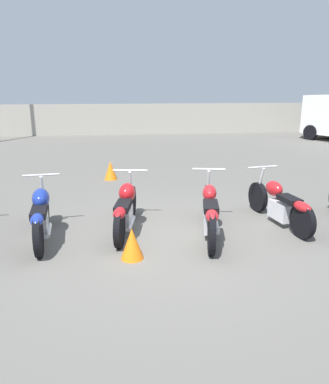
{
  "coord_description": "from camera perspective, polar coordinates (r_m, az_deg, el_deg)",
  "views": [
    {
      "loc": [
        -0.79,
        -5.76,
        2.56
      ],
      "look_at": [
        0.0,
        0.8,
        0.65
      ],
      "focal_mm": 35.0,
      "sensor_mm": 36.0,
      "label": 1
    }
  ],
  "objects": [
    {
      "name": "ground_plane",
      "position": [
        6.35,
        0.87,
        -7.63
      ],
      "size": [
        60.0,
        60.0,
        0.0
      ],
      "primitive_type": "plane",
      "color": "#5B5954"
    },
    {
      "name": "fence_back",
      "position": [
        19.98,
        -4.69,
        10.99
      ],
      "size": [
        40.0,
        0.04,
        1.58
      ],
      "color": "#9E998E",
      "rests_on": "ground_plane"
    },
    {
      "name": "motorcycle_slot_1",
      "position": [
        6.63,
        -18.28,
        -3.29
      ],
      "size": [
        0.64,
        2.0,
        1.01
      ],
      "rotation": [
        0.0,
        0.0,
        0.11
      ],
      "color": "black",
      "rests_on": "ground_plane"
    },
    {
      "name": "motorcycle_slot_2",
      "position": [
        6.7,
        -5.92,
        -2.47
      ],
      "size": [
        0.69,
        2.05,
        0.99
      ],
      "rotation": [
        0.0,
        0.0,
        -0.17
      ],
      "color": "black",
      "rests_on": "ground_plane"
    },
    {
      "name": "motorcycle_slot_3",
      "position": [
        6.51,
        6.91,
        -3.04
      ],
      "size": [
        0.71,
        2.23,
        1.04
      ],
      "rotation": [
        0.0,
        0.0,
        -0.19
      ],
      "color": "black",
      "rests_on": "ground_plane"
    },
    {
      "name": "motorcycle_slot_4",
      "position": [
        7.32,
        17.21,
        -1.75
      ],
      "size": [
        0.68,
        2.08,
        0.98
      ],
      "rotation": [
        0.0,
        0.0,
        0.17
      ],
      "color": "black",
      "rests_on": "ground_plane"
    },
    {
      "name": "traffic_cone_near",
      "position": [
        5.72,
        -4.97,
        -7.83
      ],
      "size": [
        0.35,
        0.35,
        0.49
      ],
      "color": "orange",
      "rests_on": "ground_plane"
    },
    {
      "name": "traffic_cone_far",
      "position": [
        10.5,
        -8.21,
        3.28
      ],
      "size": [
        0.36,
        0.36,
        0.51
      ],
      "color": "orange",
      "rests_on": "ground_plane"
    }
  ]
}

